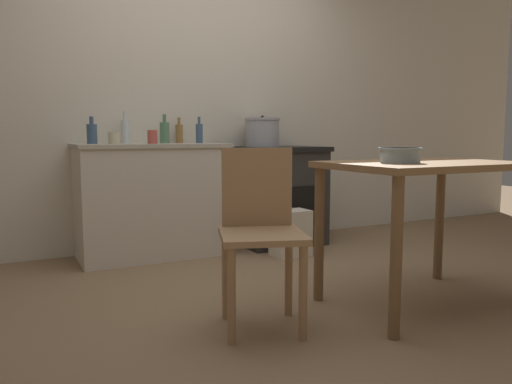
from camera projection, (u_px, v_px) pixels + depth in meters
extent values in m
plane|color=#896B4C|center=(286.00, 293.00, 3.00)|extent=(14.00, 14.00, 0.00)
cube|color=beige|center=(192.00, 96.00, 4.26)|extent=(8.00, 0.07, 2.55)
cube|color=beige|center=(152.00, 202.00, 3.89)|extent=(1.12, 0.53, 0.85)
cube|color=#B6AD9C|center=(151.00, 146.00, 3.84)|extent=(1.15, 0.56, 0.03)
cube|color=#2D2B28|center=(278.00, 197.00, 4.37)|extent=(0.70, 0.58, 0.81)
cube|color=black|center=(278.00, 149.00, 4.32)|extent=(0.74, 0.62, 0.04)
cube|color=black|center=(295.00, 207.00, 4.11)|extent=(0.49, 0.01, 0.34)
cube|color=olive|center=(424.00, 165.00, 2.73)|extent=(1.04, 0.72, 0.03)
cylinder|color=brown|center=(396.00, 258.00, 2.28)|extent=(0.06, 0.06, 0.76)
cylinder|color=brown|center=(319.00, 235.00, 2.83)|extent=(0.06, 0.06, 0.76)
cylinder|color=brown|center=(439.00, 222.00, 3.26)|extent=(0.06, 0.06, 0.76)
cube|color=#A87F56|center=(262.00, 236.00, 2.40)|extent=(0.51, 0.51, 0.03)
cube|color=#A87F56|center=(257.00, 187.00, 2.56)|extent=(0.35, 0.15, 0.40)
cylinder|color=#A87F56|center=(231.00, 296.00, 2.24)|extent=(0.04, 0.04, 0.45)
cylinder|color=#A87F56|center=(303.00, 293.00, 2.28)|extent=(0.04, 0.04, 0.45)
cylinder|color=#A87F56|center=(226.00, 276.00, 2.56)|extent=(0.04, 0.04, 0.45)
cylinder|color=#A87F56|center=(289.00, 273.00, 2.61)|extent=(0.04, 0.04, 0.45)
cube|color=beige|center=(291.00, 233.00, 3.91)|extent=(0.29, 0.20, 0.36)
cylinder|color=#A8A8AD|center=(262.00, 133.00, 4.33)|extent=(0.29, 0.29, 0.23)
cylinder|color=#A8A8AD|center=(262.00, 119.00, 4.31)|extent=(0.30, 0.30, 0.02)
sphere|color=black|center=(262.00, 117.00, 4.31)|extent=(0.02, 0.02, 0.02)
cylinder|color=#93A8B2|center=(400.00, 155.00, 2.62)|extent=(0.21, 0.21, 0.08)
cylinder|color=#8597A0|center=(400.00, 149.00, 2.62)|extent=(0.23, 0.23, 0.01)
cylinder|color=#3D5675|center=(92.00, 134.00, 3.69)|extent=(0.08, 0.08, 0.14)
cylinder|color=#3D5675|center=(91.00, 120.00, 3.67)|extent=(0.03, 0.03, 0.06)
cylinder|color=silver|center=(125.00, 132.00, 3.90)|extent=(0.06, 0.06, 0.18)
cylinder|color=silver|center=(125.00, 116.00, 3.89)|extent=(0.02, 0.02, 0.07)
cylinder|color=olive|center=(179.00, 134.00, 4.13)|extent=(0.06, 0.06, 0.15)
cylinder|color=olive|center=(179.00, 121.00, 4.12)|extent=(0.02, 0.02, 0.06)
cylinder|color=#3D5675|center=(199.00, 134.00, 4.11)|extent=(0.06, 0.06, 0.16)
cylinder|color=#3D5675|center=(199.00, 120.00, 4.10)|extent=(0.02, 0.02, 0.06)
cylinder|color=#517F5B|center=(165.00, 133.00, 4.00)|extent=(0.08, 0.08, 0.17)
cylinder|color=#517F5B|center=(164.00, 118.00, 3.99)|extent=(0.03, 0.03, 0.06)
cylinder|color=#B74C42|center=(152.00, 137.00, 3.77)|extent=(0.07, 0.07, 0.10)
cylinder|color=beige|center=(114.00, 138.00, 3.67)|extent=(0.09, 0.09, 0.08)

